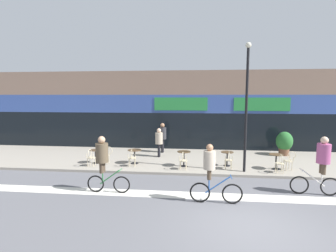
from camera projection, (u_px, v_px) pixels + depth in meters
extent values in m
plane|color=#5B5B60|center=(250.00, 226.00, 7.39)|extent=(120.00, 120.00, 0.00)
cube|color=gray|center=(224.00, 161.00, 14.54)|extent=(40.00, 5.50, 0.12)
cube|color=#7F6656|center=(218.00, 110.00, 18.93)|extent=(40.00, 4.00, 5.30)
cube|color=black|center=(220.00, 132.00, 17.14)|extent=(38.80, 0.10, 2.40)
cube|color=#334C93|center=(220.00, 104.00, 16.95)|extent=(39.20, 0.14, 1.20)
cube|color=#237A38|center=(181.00, 104.00, 17.15)|extent=(3.49, 0.08, 0.84)
cube|color=#237A38|center=(262.00, 104.00, 16.61)|extent=(3.49, 0.08, 0.84)
cube|color=silver|center=(238.00, 197.00, 9.49)|extent=(36.00, 0.70, 0.01)
cylinder|color=black|center=(96.00, 163.00, 13.79)|extent=(0.33, 0.33, 0.02)
cylinder|color=black|center=(96.00, 157.00, 13.75)|extent=(0.07, 0.07, 0.70)
cylinder|color=#4C3823|center=(95.00, 150.00, 13.71)|extent=(0.61, 0.61, 0.02)
cylinder|color=black|center=(135.00, 163.00, 13.75)|extent=(0.39, 0.39, 0.02)
cylinder|color=black|center=(135.00, 157.00, 13.71)|extent=(0.07, 0.07, 0.71)
cylinder|color=#4C3823|center=(135.00, 150.00, 13.67)|extent=(0.71, 0.71, 0.02)
cylinder|color=black|center=(184.00, 166.00, 13.19)|extent=(0.37, 0.37, 0.02)
cylinder|color=black|center=(184.00, 159.00, 13.15)|extent=(0.07, 0.07, 0.74)
cylinder|color=#4C3823|center=(184.00, 152.00, 13.11)|extent=(0.67, 0.67, 0.02)
cylinder|color=black|center=(227.00, 166.00, 13.28)|extent=(0.34, 0.34, 0.02)
cylinder|color=black|center=(227.00, 159.00, 13.24)|extent=(0.07, 0.07, 0.70)
cylinder|color=#4C3823|center=(227.00, 152.00, 13.20)|extent=(0.62, 0.62, 0.02)
cylinder|color=black|center=(276.00, 169.00, 12.65)|extent=(0.36, 0.36, 0.02)
cylinder|color=black|center=(276.00, 162.00, 12.61)|extent=(0.07, 0.07, 0.72)
cylinder|color=#4C3823|center=(276.00, 155.00, 12.57)|extent=(0.66, 0.66, 0.02)
cylinder|color=beige|center=(91.00, 158.00, 13.20)|extent=(0.41, 0.41, 0.03)
cylinder|color=beige|center=(90.00, 161.00, 13.38)|extent=(0.03, 0.03, 0.42)
cylinder|color=beige|center=(95.00, 161.00, 13.35)|extent=(0.03, 0.03, 0.42)
cylinder|color=beige|center=(88.00, 163.00, 13.11)|extent=(0.03, 0.03, 0.42)
cylinder|color=beige|center=(93.00, 163.00, 13.07)|extent=(0.03, 0.03, 0.42)
torus|color=beige|center=(90.00, 153.00, 13.00)|extent=(0.03, 0.41, 0.41)
cylinder|color=beige|center=(87.00, 156.00, 13.04)|extent=(0.03, 0.03, 0.23)
cylinder|color=beige|center=(93.00, 156.00, 13.00)|extent=(0.03, 0.03, 0.23)
cylinder|color=beige|center=(106.00, 155.00, 13.69)|extent=(0.43, 0.43, 0.03)
cylinder|color=beige|center=(102.00, 160.00, 13.58)|extent=(0.03, 0.03, 0.42)
cylinder|color=beige|center=(104.00, 159.00, 13.86)|extent=(0.03, 0.03, 0.42)
cylinder|color=beige|center=(108.00, 160.00, 13.57)|extent=(0.03, 0.03, 0.42)
cylinder|color=beige|center=(109.00, 159.00, 13.85)|extent=(0.03, 0.03, 0.42)
torus|color=beige|center=(109.00, 151.00, 13.65)|extent=(0.41, 0.06, 0.41)
cylinder|color=beige|center=(108.00, 154.00, 13.50)|extent=(0.03, 0.03, 0.23)
cylinder|color=beige|center=(110.00, 152.00, 13.84)|extent=(0.03, 0.03, 0.23)
cylinder|color=beige|center=(132.00, 158.00, 13.15)|extent=(0.44, 0.44, 0.03)
cylinder|color=beige|center=(130.00, 162.00, 13.32)|extent=(0.03, 0.03, 0.42)
cylinder|color=beige|center=(135.00, 162.00, 13.32)|extent=(0.03, 0.03, 0.42)
cylinder|color=beige|center=(129.00, 163.00, 13.04)|extent=(0.03, 0.03, 0.42)
cylinder|color=beige|center=(135.00, 163.00, 13.04)|extent=(0.03, 0.03, 0.42)
torus|color=beige|center=(131.00, 153.00, 12.96)|extent=(0.07, 0.41, 0.41)
cylinder|color=beige|center=(128.00, 156.00, 12.97)|extent=(0.03, 0.03, 0.23)
cylinder|color=beige|center=(135.00, 156.00, 12.97)|extent=(0.03, 0.03, 0.23)
cylinder|color=beige|center=(183.00, 161.00, 12.60)|extent=(0.43, 0.43, 0.03)
cylinder|color=beige|center=(181.00, 164.00, 12.79)|extent=(0.03, 0.03, 0.42)
cylinder|color=beige|center=(186.00, 165.00, 12.74)|extent=(0.03, 0.03, 0.42)
cylinder|color=beige|center=(180.00, 166.00, 12.51)|extent=(0.03, 0.03, 0.42)
cylinder|color=beige|center=(186.00, 166.00, 12.46)|extent=(0.03, 0.03, 0.42)
torus|color=beige|center=(183.00, 156.00, 12.40)|extent=(0.06, 0.41, 0.41)
cylinder|color=beige|center=(179.00, 159.00, 12.45)|extent=(0.03, 0.03, 0.23)
cylinder|color=beige|center=(186.00, 159.00, 12.39)|extent=(0.03, 0.03, 0.23)
cylinder|color=beige|center=(228.00, 160.00, 12.69)|extent=(0.40, 0.40, 0.03)
cylinder|color=beige|center=(225.00, 164.00, 12.87)|extent=(0.03, 0.03, 0.42)
cylinder|color=beige|center=(231.00, 164.00, 12.84)|extent=(0.03, 0.03, 0.42)
cylinder|color=beige|center=(226.00, 165.00, 12.59)|extent=(0.03, 0.03, 0.42)
cylinder|color=beige|center=(232.00, 165.00, 12.56)|extent=(0.03, 0.03, 0.42)
torus|color=beige|center=(229.00, 156.00, 12.49)|extent=(0.03, 0.41, 0.41)
cylinder|color=beige|center=(225.00, 158.00, 12.52)|extent=(0.03, 0.03, 0.23)
cylinder|color=beige|center=(233.00, 158.00, 12.49)|extent=(0.03, 0.03, 0.23)
cylinder|color=beige|center=(280.00, 163.00, 12.06)|extent=(0.41, 0.41, 0.03)
cylinder|color=beige|center=(275.00, 167.00, 12.24)|extent=(0.03, 0.03, 0.42)
cylinder|color=beige|center=(282.00, 168.00, 12.21)|extent=(0.03, 0.03, 0.42)
cylinder|color=beige|center=(277.00, 169.00, 11.97)|extent=(0.03, 0.03, 0.42)
cylinder|color=beige|center=(283.00, 169.00, 11.93)|extent=(0.03, 0.03, 0.42)
torus|color=beige|center=(281.00, 159.00, 11.86)|extent=(0.04, 0.41, 0.41)
cylinder|color=beige|center=(277.00, 162.00, 11.90)|extent=(0.03, 0.03, 0.23)
cylinder|color=beige|center=(285.00, 162.00, 11.85)|extent=(0.03, 0.03, 0.23)
cylinder|color=beige|center=(288.00, 161.00, 12.54)|extent=(0.45, 0.45, 0.03)
cylinder|color=beige|center=(286.00, 166.00, 12.43)|extent=(0.03, 0.03, 0.42)
cylinder|color=beige|center=(283.00, 165.00, 12.70)|extent=(0.03, 0.03, 0.42)
cylinder|color=beige|center=(292.00, 166.00, 12.44)|extent=(0.03, 0.03, 0.42)
cylinder|color=beige|center=(289.00, 165.00, 12.72)|extent=(0.03, 0.03, 0.42)
torus|color=beige|center=(292.00, 155.00, 12.52)|extent=(0.41, 0.09, 0.41)
cylinder|color=beige|center=(293.00, 159.00, 12.37)|extent=(0.03, 0.03, 0.23)
cylinder|color=beige|center=(290.00, 157.00, 12.71)|extent=(0.03, 0.03, 0.23)
cylinder|color=brown|center=(284.00, 151.00, 15.66)|extent=(0.60, 0.60, 0.44)
ellipsoid|color=#28662D|center=(284.00, 141.00, 15.59)|extent=(0.95, 0.95, 1.14)
cylinder|color=black|center=(246.00, 111.00, 11.97)|extent=(0.12, 0.12, 5.70)
sphere|color=beige|center=(248.00, 45.00, 11.63)|extent=(0.26, 0.26, 0.26)
torus|color=black|center=(299.00, 185.00, 9.79)|extent=(0.69, 0.11, 0.68)
torus|color=black|center=(330.00, 187.00, 9.60)|extent=(0.69, 0.11, 0.68)
cylinder|color=silver|center=(313.00, 178.00, 9.68)|extent=(0.82, 0.10, 0.62)
cylinder|color=silver|center=(322.00, 180.00, 9.63)|extent=(0.04, 0.04, 0.48)
cylinder|color=silver|center=(302.00, 170.00, 9.72)|extent=(0.06, 0.48, 0.03)
cylinder|color=#4C3D2D|center=(324.00, 169.00, 9.49)|extent=(0.17, 0.17, 0.39)
cylinder|color=#4C3D2D|center=(322.00, 168.00, 9.67)|extent=(0.17, 0.17, 0.39)
cylinder|color=#A84C7F|center=(324.00, 154.00, 9.52)|extent=(0.50, 0.50, 0.71)
sphere|color=beige|center=(325.00, 140.00, 9.46)|extent=(0.27, 0.27, 0.27)
torus|color=black|center=(122.00, 185.00, 9.87)|extent=(0.65, 0.06, 0.65)
torus|color=black|center=(96.00, 184.00, 9.97)|extent=(0.65, 0.06, 0.65)
cylinder|color=#2D753D|center=(110.00, 177.00, 9.89)|extent=(0.79, 0.05, 0.59)
cylinder|color=#2D753D|center=(103.00, 178.00, 9.92)|extent=(0.04, 0.04, 0.46)
cylinder|color=#2D753D|center=(120.00, 170.00, 9.81)|extent=(0.03, 0.48, 0.03)
cylinder|color=#4C3D2D|center=(103.00, 167.00, 9.96)|extent=(0.16, 0.16, 0.39)
cylinder|color=#4C3D2D|center=(102.00, 168.00, 9.78)|extent=(0.16, 0.16, 0.39)
cylinder|color=brown|center=(102.00, 153.00, 9.81)|extent=(0.47, 0.47, 0.72)
sphere|color=tan|center=(102.00, 140.00, 9.75)|extent=(0.27, 0.27, 0.27)
torus|color=black|center=(232.00, 194.00, 8.88)|extent=(0.71, 0.07, 0.71)
torus|color=black|center=(200.00, 192.00, 9.01)|extent=(0.71, 0.07, 0.71)
cylinder|color=#23519E|center=(218.00, 185.00, 8.90)|extent=(0.85, 0.05, 0.63)
cylinder|color=#23519E|center=(209.00, 186.00, 8.95)|extent=(0.04, 0.04, 0.49)
cylinder|color=#23519E|center=(231.00, 177.00, 8.82)|extent=(0.03, 0.48, 0.03)
cylinder|color=#4C3D2D|center=(209.00, 173.00, 8.97)|extent=(0.14, 0.14, 0.34)
cylinder|color=#4C3D2D|center=(209.00, 175.00, 8.82)|extent=(0.14, 0.14, 0.34)
cylinder|color=#B2A38E|center=(209.00, 160.00, 8.84)|extent=(0.41, 0.41, 0.63)
sphere|color=#9E7051|center=(210.00, 148.00, 8.79)|extent=(0.23, 0.23, 0.23)
cylinder|color=black|center=(163.00, 145.00, 16.53)|extent=(0.17, 0.17, 0.84)
cylinder|color=black|center=(162.00, 146.00, 16.35)|extent=(0.17, 0.17, 0.84)
cylinder|color=#2D2D33|center=(162.00, 133.00, 16.35)|extent=(0.49, 0.49, 0.73)
sphere|color=#9E7051|center=(162.00, 125.00, 16.29)|extent=(0.27, 0.27, 0.27)
cylinder|color=black|center=(159.00, 150.00, 15.33)|extent=(0.15, 0.15, 0.76)
cylinder|color=black|center=(159.00, 151.00, 15.16)|extent=(0.15, 0.15, 0.76)
cylinder|color=#B2A38E|center=(159.00, 138.00, 15.16)|extent=(0.45, 0.45, 0.66)
sphere|color=beige|center=(159.00, 130.00, 15.11)|extent=(0.25, 0.25, 0.25)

